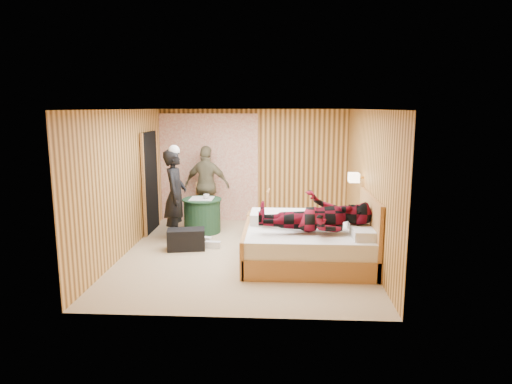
# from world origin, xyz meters

# --- Properties ---
(floor) EXTENTS (4.20, 5.00, 0.01)m
(floor) POSITION_xyz_m (0.00, 0.00, 0.00)
(floor) COLOR tan
(floor) RESTS_ON ground
(ceiling) EXTENTS (4.20, 5.00, 0.01)m
(ceiling) POSITION_xyz_m (0.00, 0.00, 2.50)
(ceiling) COLOR white
(ceiling) RESTS_ON wall_back
(wall_back) EXTENTS (4.20, 0.02, 2.50)m
(wall_back) POSITION_xyz_m (0.00, 2.50, 1.25)
(wall_back) COLOR #E9AE59
(wall_back) RESTS_ON floor
(wall_left) EXTENTS (0.02, 5.00, 2.50)m
(wall_left) POSITION_xyz_m (-2.10, 0.00, 1.25)
(wall_left) COLOR #E9AE59
(wall_left) RESTS_ON floor
(wall_right) EXTENTS (0.02, 5.00, 2.50)m
(wall_right) POSITION_xyz_m (2.10, 0.00, 1.25)
(wall_right) COLOR #E9AE59
(wall_right) RESTS_ON floor
(curtain) EXTENTS (2.20, 0.08, 2.40)m
(curtain) POSITION_xyz_m (-1.00, 2.43, 1.20)
(curtain) COLOR silver
(curtain) RESTS_ON floor
(doorway) EXTENTS (0.06, 0.90, 2.05)m
(doorway) POSITION_xyz_m (-2.06, 1.40, 1.02)
(doorway) COLOR black
(doorway) RESTS_ON floor
(wall_lamp) EXTENTS (0.26, 0.24, 0.16)m
(wall_lamp) POSITION_xyz_m (1.92, 0.45, 1.30)
(wall_lamp) COLOR gold
(wall_lamp) RESTS_ON wall_right
(bed) EXTENTS (2.12, 1.67, 1.15)m
(bed) POSITION_xyz_m (1.12, -0.46, 0.33)
(bed) COLOR tan
(bed) RESTS_ON floor
(nightstand) EXTENTS (0.38, 0.52, 0.50)m
(nightstand) POSITION_xyz_m (1.88, 0.62, 0.26)
(nightstand) COLOR tan
(nightstand) RESTS_ON floor
(round_table) EXTENTS (0.80, 0.80, 0.71)m
(round_table) POSITION_xyz_m (-0.99, 1.35, 0.36)
(round_table) COLOR #1D4022
(round_table) RESTS_ON floor
(chair_far) EXTENTS (0.52, 0.52, 0.93)m
(chair_far) POSITION_xyz_m (-1.01, 1.99, 0.54)
(chair_far) COLOR tan
(chair_far) RESTS_ON floor
(chair_near) EXTENTS (0.45, 0.45, 0.95)m
(chair_near) POSITION_xyz_m (0.27, 1.08, 0.55)
(chair_near) COLOR tan
(chair_near) RESTS_ON floor
(duffel_bag) EXTENTS (0.72, 0.47, 0.38)m
(duffel_bag) POSITION_xyz_m (-1.08, 0.16, 0.19)
(duffel_bag) COLOR black
(duffel_bag) RESTS_ON floor
(sneaker_left) EXTENTS (0.31, 0.19, 0.13)m
(sneaker_left) POSITION_xyz_m (-0.82, 0.55, 0.06)
(sneaker_left) COLOR silver
(sneaker_left) RESTS_ON floor
(sneaker_right) EXTENTS (0.29, 0.14, 0.13)m
(sneaker_right) POSITION_xyz_m (-0.61, 0.27, 0.06)
(sneaker_right) COLOR silver
(sneaker_right) RESTS_ON floor
(woman_standing) EXTENTS (0.45, 0.66, 1.76)m
(woman_standing) POSITION_xyz_m (-1.39, 0.74, 0.88)
(woman_standing) COLOR black
(woman_standing) RESTS_ON floor
(man_at_table) EXTENTS (1.07, 0.62, 1.72)m
(man_at_table) POSITION_xyz_m (-0.99, 2.02, 0.86)
(man_at_table) COLOR #696146
(man_at_table) RESTS_ON floor
(man_on_bed) EXTENTS (0.86, 0.67, 1.77)m
(man_on_bed) POSITION_xyz_m (1.15, -0.69, 1.01)
(man_on_bed) COLOR #620918
(man_on_bed) RESTS_ON bed
(book_lower) EXTENTS (0.25, 0.27, 0.02)m
(book_lower) POSITION_xyz_m (1.88, 0.57, 0.51)
(book_lower) COLOR silver
(book_lower) RESTS_ON nightstand
(book_upper) EXTENTS (0.26, 0.28, 0.02)m
(book_upper) POSITION_xyz_m (1.88, 0.57, 0.53)
(book_upper) COLOR silver
(book_upper) RESTS_ON nightstand
(cup_nightstand) EXTENTS (0.12, 0.12, 0.09)m
(cup_nightstand) POSITION_xyz_m (1.88, 0.75, 0.55)
(cup_nightstand) COLOR silver
(cup_nightstand) RESTS_ON nightstand
(cup_table) EXTENTS (0.15, 0.15, 0.10)m
(cup_table) POSITION_xyz_m (-0.89, 1.30, 0.76)
(cup_table) COLOR silver
(cup_table) RESTS_ON round_table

